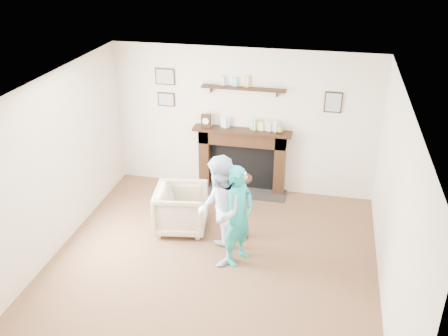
{
  "coord_description": "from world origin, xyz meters",
  "views": [
    {
      "loc": [
        1.38,
        -5.31,
        4.25
      ],
      "look_at": [
        0.01,
        0.9,
        1.14
      ],
      "focal_mm": 40.0,
      "sensor_mm": 36.0,
      "label": 1
    }
  ],
  "objects_px": {
    "armchair": "(182,228)",
    "woman": "(238,259)",
    "pedestal_table": "(239,195)",
    "man": "(220,258)"
  },
  "relations": [
    {
      "from": "armchair",
      "to": "woman",
      "type": "height_order",
      "value": "woman"
    },
    {
      "from": "woman",
      "to": "pedestal_table",
      "type": "height_order",
      "value": "pedestal_table"
    },
    {
      "from": "armchair",
      "to": "man",
      "type": "bearing_deg",
      "value": -138.92
    },
    {
      "from": "armchair",
      "to": "woman",
      "type": "bearing_deg",
      "value": -129.82
    },
    {
      "from": "man",
      "to": "pedestal_table",
      "type": "height_order",
      "value": "pedestal_table"
    },
    {
      "from": "man",
      "to": "woman",
      "type": "height_order",
      "value": "man"
    },
    {
      "from": "pedestal_table",
      "to": "armchair",
      "type": "bearing_deg",
      "value": 178.04
    },
    {
      "from": "armchair",
      "to": "man",
      "type": "relative_size",
      "value": 0.49
    },
    {
      "from": "armchair",
      "to": "woman",
      "type": "relative_size",
      "value": 0.53
    },
    {
      "from": "armchair",
      "to": "pedestal_table",
      "type": "bearing_deg",
      "value": -100.5
    }
  ]
}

